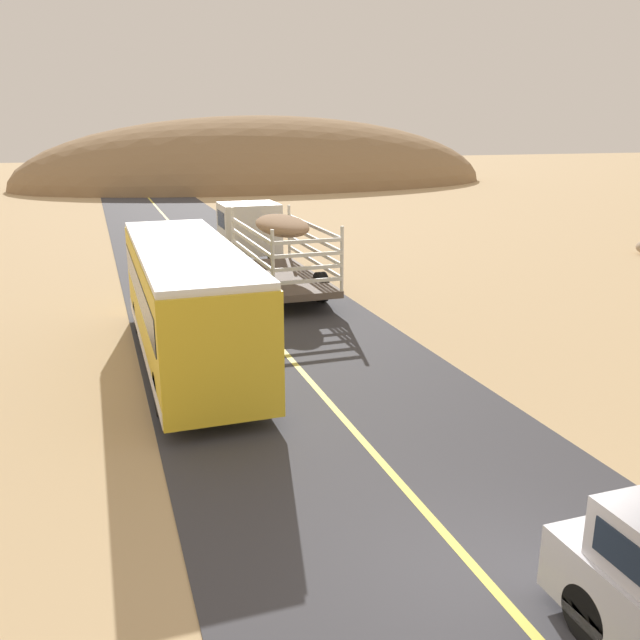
# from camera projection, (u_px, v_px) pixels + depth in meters

# --- Properties ---
(ground_plane) EXTENTS (240.00, 240.00, 0.00)m
(ground_plane) POSITION_uv_depth(u_px,v_px,m) (490.00, 586.00, 9.41)
(ground_plane) COLOR tan
(road_surface) EXTENTS (8.00, 120.00, 0.02)m
(road_surface) POSITION_uv_depth(u_px,v_px,m) (490.00, 585.00, 9.41)
(road_surface) COLOR #38383D
(road_surface) RESTS_ON ground
(road_centre_line) EXTENTS (0.16, 117.60, 0.00)m
(road_centre_line) POSITION_uv_depth(u_px,v_px,m) (490.00, 585.00, 9.41)
(road_centre_line) COLOR #D8CC4C
(road_centre_line) RESTS_ON road_surface
(livestock_truck) EXTENTS (2.53, 9.70, 3.02)m
(livestock_truck) POSITION_uv_depth(u_px,v_px,m) (261.00, 236.00, 27.72)
(livestock_truck) COLOR silver
(livestock_truck) RESTS_ON road_surface
(bus) EXTENTS (2.54, 10.00, 3.21)m
(bus) POSITION_uv_depth(u_px,v_px,m) (188.00, 301.00, 17.76)
(bus) COLOR gold
(bus) RESTS_ON road_surface
(distant_hill) EXTENTS (51.19, 23.93, 14.37)m
(distant_hill) POSITION_uv_depth(u_px,v_px,m) (263.00, 184.00, 72.51)
(distant_hill) COLOR #8D6E4C
(distant_hill) RESTS_ON ground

